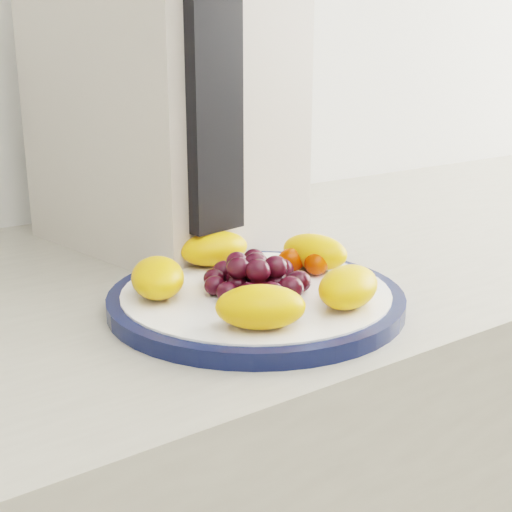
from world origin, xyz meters
TOP-DOWN VIEW (x-y plane):
  - plate_rim at (0.06, 1.06)m, footprint 0.28×0.28m
  - plate_face at (0.06, 1.06)m, footprint 0.25×0.25m
  - appliance_body at (0.11, 1.31)m, footprint 0.25×0.32m
  - appliance_panel at (0.08, 1.16)m, footprint 0.06×0.03m
  - fruit_plate at (0.07, 1.06)m, footprint 0.24×0.24m

SIDE VIEW (x-z plane):
  - plate_rim at x=0.06m, z-range 0.90..0.91m
  - plate_face at x=0.06m, z-range 0.90..0.92m
  - fruit_plate at x=0.07m, z-range 0.92..0.95m
  - appliance_body at x=0.11m, z-range 0.90..1.26m
  - appliance_panel at x=0.08m, z-range 0.95..1.22m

